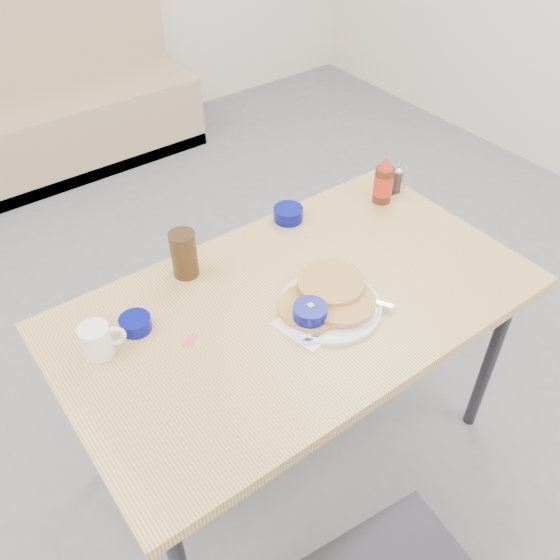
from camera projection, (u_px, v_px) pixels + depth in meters
ground at (337, 495)px, 2.09m from camera, size 6.00×6.00×0.00m
booth_bench at (35, 115)px, 3.53m from camera, size 1.90×0.56×1.22m
dining_table at (298, 315)px, 1.78m from camera, size 1.40×0.80×0.76m
pancake_plate at (329, 301)px, 1.70m from camera, size 0.30×0.30×0.05m
coffee_mug at (98, 340)px, 1.56m from camera, size 0.12×0.08×0.09m
grits_setting at (310, 316)px, 1.65m from camera, size 0.20×0.19×0.07m
creamer_bowl at (135, 324)px, 1.64m from camera, size 0.09×0.09×0.04m
butter_bowl at (288, 214)px, 2.03m from camera, size 0.10×0.10×0.05m
amber_tumbler at (184, 254)px, 1.78m from camera, size 0.10×0.10×0.15m
condiment_caddy at (393, 183)px, 2.14m from camera, size 0.09×0.06×0.11m
syrup_bottle at (383, 182)px, 2.08m from camera, size 0.07×0.07×0.18m
sugar_wrapper at (190, 341)px, 1.62m from camera, size 0.05×0.05×0.00m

